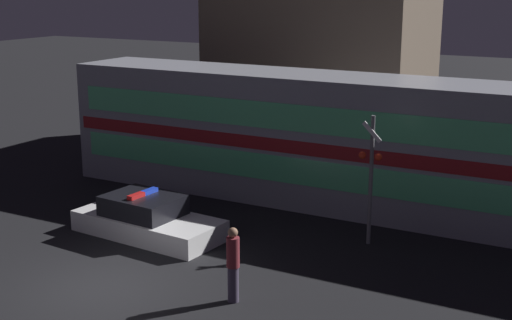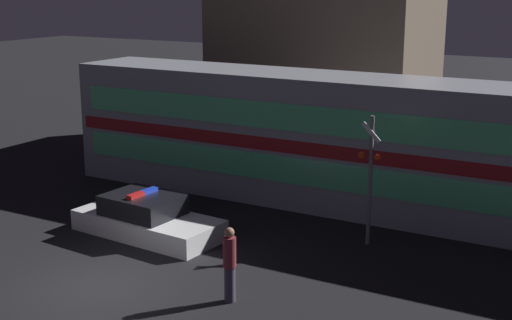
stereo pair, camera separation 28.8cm
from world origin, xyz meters
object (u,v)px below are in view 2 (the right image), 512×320
Objects in this scene: train at (354,144)px; pedestrian at (230,264)px; crossing_signal_near at (370,173)px; police_car at (147,219)px.

pedestrian is (0.27, -8.12, -1.22)m from train.
crossing_signal_near is (1.71, -3.03, -0.04)m from train.
police_car is at bearing -157.79° from crossing_signal_near.
train is 8.21m from pedestrian.
train reaches higher than crossing_signal_near.
train is 7.13m from police_car.
police_car is at bearing 149.61° from pedestrian.
train reaches higher than police_car.
pedestrian reaches higher than police_car.
train is at bearing 56.65° from police_car.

